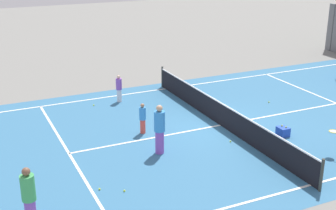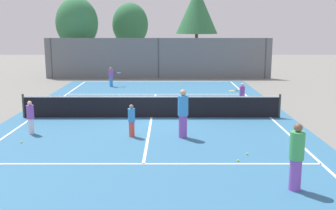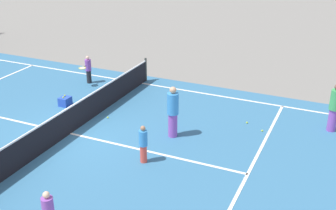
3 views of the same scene
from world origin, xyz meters
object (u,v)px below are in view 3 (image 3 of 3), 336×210
at_px(ball_crate, 65,101).
at_px(player_2, 143,144).
at_px(player_3, 88,69).
at_px(player_5, 173,111).
at_px(tennis_ball_7, 108,118).
at_px(tennis_ball_5, 247,123).
at_px(player_1, 334,107).
at_px(tennis_ball_4, 262,131).

bearing_deg(ball_crate, player_2, -117.85).
distance_m(player_3, player_5, 6.50).
height_order(player_2, tennis_ball_7, player_2).
bearing_deg(player_3, tennis_ball_5, -98.56).
distance_m(player_3, tennis_ball_7, 4.10).
distance_m(player_1, player_3, 10.66).
bearing_deg(player_3, tennis_ball_4, -100.68).
relative_size(player_1, tennis_ball_7, 27.00).
distance_m(player_1, player_2, 6.95).
height_order(tennis_ball_5, tennis_ball_7, same).
bearing_deg(tennis_ball_5, player_1, -76.97).
height_order(ball_crate, tennis_ball_4, ball_crate).
distance_m(player_2, player_3, 7.56).
relative_size(player_2, tennis_ball_5, 18.98).
distance_m(player_3, tennis_ball_5, 7.86).
height_order(player_2, tennis_ball_5, player_2).
height_order(ball_crate, tennis_ball_7, ball_crate).
xyz_separation_m(player_2, player_3, (5.18, 5.50, 0.03)).
distance_m(player_1, tennis_ball_7, 8.25).
xyz_separation_m(player_2, tennis_ball_5, (4.01, -2.24, -0.61)).
bearing_deg(player_5, player_2, 176.08).
bearing_deg(player_1, tennis_ball_7, 107.17).
relative_size(player_3, ball_crate, 2.86).
relative_size(player_2, player_3, 0.97).
xyz_separation_m(player_2, tennis_ball_4, (3.59, -2.91, -0.61)).
xyz_separation_m(player_2, player_5, (1.96, -0.13, 0.30)).
bearing_deg(tennis_ball_4, player_5, 120.48).
height_order(player_2, ball_crate, player_2).
bearing_deg(ball_crate, player_3, 12.80).
relative_size(player_1, player_3, 1.38).
relative_size(ball_crate, tennis_ball_5, 6.82).
height_order(tennis_ball_4, tennis_ball_7, same).
relative_size(player_5, tennis_ball_7, 27.98).
height_order(player_3, tennis_ball_5, player_3).
relative_size(player_1, ball_crate, 3.96).
height_order(ball_crate, tennis_ball_5, ball_crate).
relative_size(player_2, player_5, 0.68).
relative_size(tennis_ball_4, tennis_ball_5, 1.00).
height_order(player_3, tennis_ball_4, player_3).
bearing_deg(ball_crate, tennis_ball_5, -78.84).
bearing_deg(ball_crate, tennis_ball_7, -98.74).
xyz_separation_m(player_3, tennis_ball_4, (-1.59, -8.41, -0.64)).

